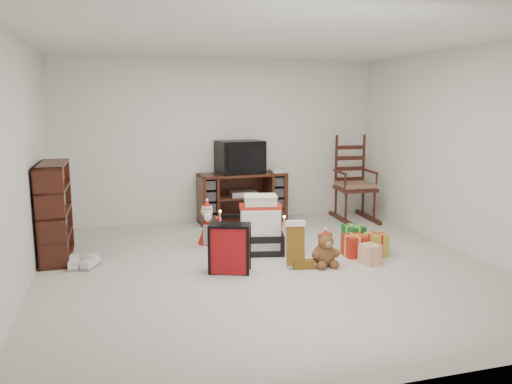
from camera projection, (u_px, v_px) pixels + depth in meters
room at (269, 157)px, 5.39m from camera, size 5.01×5.01×2.51m
tv_stand at (242, 198)px, 7.73m from camera, size 1.35×0.52×0.77m
bookshelf at (55, 213)px, 5.86m from camera, size 0.31×0.94×1.14m
rocking_chair at (353, 190)px, 7.92m from camera, size 0.62×0.95×1.39m
gift_pile at (260, 228)px, 6.12m from camera, size 0.63×0.52×0.71m
red_suitcase at (230, 248)px, 5.40m from camera, size 0.47×0.35×0.63m
stocking at (296, 244)px, 5.55m from camera, size 0.27×0.15×0.55m
teddy_bear at (325, 252)px, 5.63m from camera, size 0.26×0.23×0.39m
santa_figurine at (270, 234)px, 6.14m from camera, size 0.29×0.28×0.60m
mrs_claus_figurine at (207, 229)px, 6.39m from camera, size 0.30×0.28×0.61m
sneaker_pair at (82, 264)px, 5.59m from camera, size 0.35×0.30×0.10m
gift_cluster at (364, 246)px, 6.07m from camera, size 0.68×0.77×0.23m
crt_television at (240, 157)px, 7.62m from camera, size 0.73×0.57×0.50m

